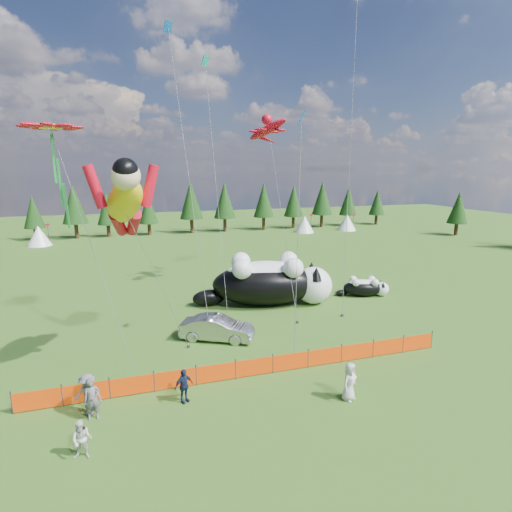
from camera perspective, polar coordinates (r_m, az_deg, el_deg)
The scene contains 19 objects.
ground at distance 24.04m, azimuth -2.39°, elevation -13.43°, with size 160.00×160.00×0.00m, color #153C0A.
safety_fence at distance 21.23m, azimuth -0.23°, elevation -15.58°, with size 22.06×0.06×1.10m.
tree_line at distance 66.48m, azimuth -12.56°, elevation 6.49°, with size 90.00×4.00×8.00m, color black, non-canonical shape.
festival_tents at distance 63.78m, azimuth -2.14°, elevation 4.18°, with size 50.00×3.20×2.80m, color white, non-canonical shape.
cat_large at distance 31.22m, azimuth 2.17°, elevation -3.59°, with size 10.87×5.58×3.97m.
cat_small at distance 34.73m, azimuth 15.35°, elevation -4.29°, with size 4.37×2.47×1.61m.
car at distance 25.33m, azimuth -5.58°, elevation -10.22°, with size 1.59×4.56×1.50m, color #ADADB2.
spectator_a at distance 19.20m, azimuth -22.36°, elevation -18.38°, with size 0.68×0.44×1.85m, color #5C5B61.
spectator_b at distance 17.27m, azimuth -23.61°, elevation -22.90°, with size 0.74×0.44×1.53m, color silver.
spectator_c at distance 19.32m, azimuth -10.28°, elevation -17.79°, with size 0.95×0.48×1.62m, color #151F3A.
spectator_d at distance 19.59m, azimuth -22.88°, elevation -17.74°, with size 1.22×0.63×1.88m, color #5C5B61.
spectator_e at distance 19.64m, azimuth 13.21°, elevation -17.07°, with size 0.88×0.58×1.81m, color silver.
superhero_kite at distance 20.84m, azimuth -18.30°, elevation 7.35°, with size 5.98×6.07×11.50m.
gecko_kite at distance 35.64m, azimuth 1.66°, elevation 17.61°, with size 5.57×12.96×16.68m.
flower_kite at distance 23.30m, azimuth -27.24°, elevation 15.69°, with size 5.06×5.43×13.33m.
diamond_kite_a at distance 28.94m, azimuth -12.04°, elevation 27.01°, with size 1.84×5.48×20.15m.
diamond_kite_b at distance 35.21m, azimuth 14.28°, elevation 31.92°, with size 3.10×5.32×24.57m.
diamond_kite_c at distance 22.25m, azimuth 6.49°, elevation 17.79°, with size 1.48×2.93×13.87m.
diamond_kite_d at distance 35.60m, azimuth -7.16°, elevation 24.67°, with size 1.02×9.14×20.75m.
Camera 1 is at (-5.51, -20.94, 10.45)m, focal length 28.00 mm.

